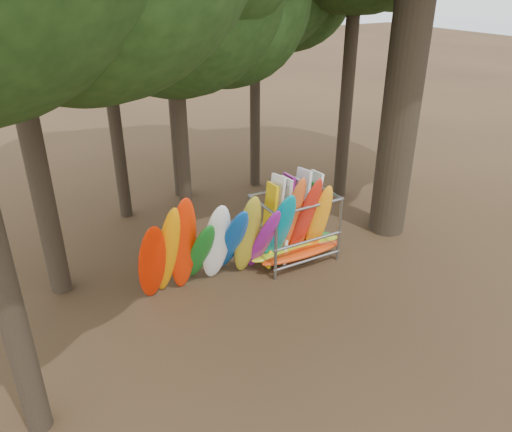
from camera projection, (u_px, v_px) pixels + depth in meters
ground at (282, 279)px, 14.32m from camera, size 120.00×120.00×0.00m
lake at (22, 44)px, 61.21m from camera, size 160.00×160.00×0.00m
kayak_row at (240, 238)px, 13.67m from camera, size 5.82×2.12×3.20m
storage_rack at (294, 230)px, 15.00m from camera, size 3.22×1.57×2.74m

